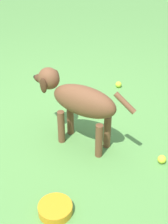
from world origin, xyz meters
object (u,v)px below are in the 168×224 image
dog (78,100)px  water_bowl (55,209)px  tennis_ball_2 (118,84)px  tennis_ball_0 (162,159)px

dog → water_bowl: size_ratio=3.84×
water_bowl → tennis_ball_2: bearing=-97.8°
dog → tennis_ball_0: dog is taller
tennis_ball_2 → water_bowl: (0.24, 1.74, -0.00)m
water_bowl → tennis_ball_0: bearing=-138.3°
dog → tennis_ball_0: 0.78m
dog → tennis_ball_2: dog is taller
dog → water_bowl: dog is taller
tennis_ball_0 → water_bowl: (0.67, 0.60, -0.00)m
tennis_ball_0 → water_bowl: bearing=41.7°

